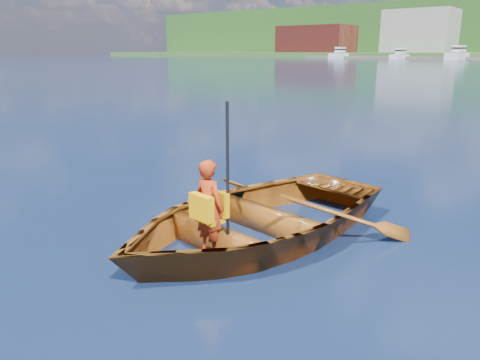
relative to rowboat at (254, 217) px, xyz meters
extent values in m
plane|color=#111F3C|center=(-0.06, 0.59, -0.30)|extent=(600.00, 600.00, 0.00)
imported|color=maroon|center=(0.00, 0.00, 0.00)|extent=(3.67, 4.71, 0.89)
imported|color=#AD3010|center=(0.02, -0.91, 0.38)|extent=(0.45, 0.33, 1.14)
cube|color=#FFAB05|center=(0.00, -1.03, 0.40)|extent=(0.35, 0.15, 0.30)
cube|color=#FFAB05|center=(0.03, -0.79, 0.40)|extent=(0.35, 0.13, 0.30)
cube|color=#FFAB05|center=(0.02, -0.91, 0.22)|extent=(0.33, 0.26, 0.05)
cylinder|color=black|center=(0.19, -0.79, 0.70)|extent=(0.04, 0.04, 1.79)
cube|color=brown|center=(-90.06, 165.59, 6.70)|extent=(28.00, 16.00, 10.00)
cube|color=gray|center=(-50.06, 165.59, 8.70)|extent=(22.00, 16.00, 14.00)
cube|color=silver|center=(-69.21, 143.59, 0.49)|extent=(2.73, 9.76, 1.96)
cube|color=silver|center=(-69.21, 144.57, 2.56)|extent=(1.91, 4.39, 1.80)
cube|color=black|center=(-69.21, 144.57, 2.66)|extent=(1.97, 4.59, 0.50)
cube|color=silver|center=(-48.75, 143.59, 0.35)|extent=(2.77, 9.89, 1.61)
cube|color=silver|center=(-48.75, 144.58, 2.21)|extent=(1.94, 4.45, 1.80)
cube|color=black|center=(-48.75, 144.58, 2.31)|extent=(1.99, 4.65, 0.50)
cube|color=silver|center=(-31.95, 143.59, 0.61)|extent=(3.72, 13.30, 2.26)
cube|color=silver|center=(-31.95, 144.92, 2.87)|extent=(2.61, 5.99, 1.80)
cube|color=black|center=(-31.95, 144.92, 2.97)|extent=(2.68, 6.25, 0.50)
cylinder|color=#382314|center=(-49.25, 199.15, 4.77)|extent=(0.80, 0.80, 2.71)
sphere|color=#26601D|center=(-49.25, 199.15, 8.39)|extent=(5.07, 5.07, 5.07)
cylinder|color=#382314|center=(-152.21, 212.27, 7.68)|extent=(0.80, 0.80, 3.27)
sphere|color=#26601D|center=(-152.21, 212.27, 12.04)|extent=(6.11, 6.11, 6.11)
cylinder|color=#382314|center=(-68.52, 265.54, 18.63)|extent=(0.80, 0.80, 3.87)
sphere|color=#26601D|center=(-68.52, 265.54, 23.79)|extent=(7.23, 7.23, 7.23)
cylinder|color=#382314|center=(-96.45, 250.59, 14.99)|extent=(0.80, 0.80, 2.57)
sphere|color=#26601D|center=(-96.45, 250.59, 18.42)|extent=(4.80, 4.80, 4.80)
cylinder|color=#382314|center=(-66.15, 270.03, 19.13)|extent=(0.80, 0.80, 3.07)
sphere|color=#26601D|center=(-66.15, 270.03, 23.23)|extent=(5.74, 5.74, 5.74)
cylinder|color=#382314|center=(-61.40, 219.02, 8.63)|extent=(0.80, 0.80, 2.48)
sphere|color=#26601D|center=(-61.40, 219.02, 11.94)|extent=(4.63, 4.63, 4.63)
cylinder|color=#382314|center=(-75.25, 263.83, 17.69)|extent=(0.80, 0.80, 2.68)
sphere|color=#26601D|center=(-75.25, 263.83, 21.27)|extent=(5.00, 5.00, 5.00)
camera|label=1|loc=(3.42, -4.75, 2.12)|focal=35.00mm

